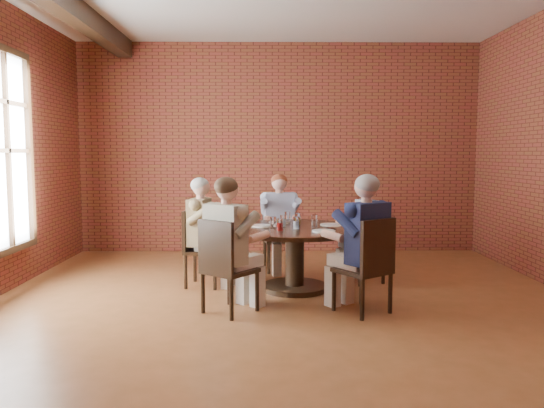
{
  "coord_description": "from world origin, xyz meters",
  "views": [
    {
      "loc": [
        -0.21,
        -5.21,
        1.62
      ],
      "look_at": [
        -0.14,
        1.0,
        1.02
      ],
      "focal_mm": 35.0,
      "sensor_mm": 36.0,
      "label": 1
    }
  ],
  "objects_px": {
    "chair_a": "(370,243)",
    "diner_e": "(363,244)",
    "diner_b": "(280,223)",
    "chair_c": "(198,245)",
    "diner_a": "(365,232)",
    "smartphone": "(331,228)",
    "diner_d": "(230,245)",
    "chair_e": "(369,263)",
    "chair_b": "(279,233)",
    "dining_table": "(295,246)",
    "chair_d": "(224,263)",
    "diner_c": "(204,232)"
  },
  "relations": [
    {
      "from": "chair_d",
      "to": "smartphone",
      "type": "bearing_deg",
      "value": -105.87
    },
    {
      "from": "diner_a",
      "to": "diner_d",
      "type": "bearing_deg",
      "value": -74.04
    },
    {
      "from": "diner_a",
      "to": "chair_b",
      "type": "distance_m",
      "value": 1.31
    },
    {
      "from": "dining_table",
      "to": "chair_d",
      "type": "height_order",
      "value": "chair_d"
    },
    {
      "from": "chair_a",
      "to": "chair_b",
      "type": "height_order",
      "value": "chair_b"
    },
    {
      "from": "chair_c",
      "to": "chair_d",
      "type": "xyz_separation_m",
      "value": [
        0.41,
        -1.17,
        0.01
      ]
    },
    {
      "from": "diner_a",
      "to": "chair_c",
      "type": "height_order",
      "value": "diner_a"
    },
    {
      "from": "chair_b",
      "to": "diner_e",
      "type": "bearing_deg",
      "value": -76.62
    },
    {
      "from": "diner_e",
      "to": "smartphone",
      "type": "height_order",
      "value": "diner_e"
    },
    {
      "from": "diner_d",
      "to": "diner_b",
      "type": "bearing_deg",
      "value": -67.6
    },
    {
      "from": "diner_a",
      "to": "diner_e",
      "type": "xyz_separation_m",
      "value": [
        -0.26,
        -1.26,
        0.07
      ]
    },
    {
      "from": "chair_b",
      "to": "diner_d",
      "type": "bearing_deg",
      "value": -113.67
    },
    {
      "from": "diner_d",
      "to": "chair_e",
      "type": "relative_size",
      "value": 1.41
    },
    {
      "from": "chair_d",
      "to": "diner_d",
      "type": "relative_size",
      "value": 0.7
    },
    {
      "from": "chair_a",
      "to": "dining_table",
      "type": "bearing_deg",
      "value": -90.0
    },
    {
      "from": "chair_e",
      "to": "smartphone",
      "type": "height_order",
      "value": "chair_e"
    },
    {
      "from": "dining_table",
      "to": "chair_d",
      "type": "relative_size",
      "value": 1.61
    },
    {
      "from": "diner_b",
      "to": "diner_c",
      "type": "relative_size",
      "value": 1.01
    },
    {
      "from": "chair_c",
      "to": "diner_d",
      "type": "bearing_deg",
      "value": -146.63
    },
    {
      "from": "chair_b",
      "to": "chair_a",
      "type": "bearing_deg",
      "value": -40.8
    },
    {
      "from": "diner_a",
      "to": "chair_b",
      "type": "height_order",
      "value": "diner_a"
    },
    {
      "from": "dining_table",
      "to": "diner_a",
      "type": "distance_m",
      "value": 0.98
    },
    {
      "from": "diner_c",
      "to": "dining_table",
      "type": "bearing_deg",
      "value": -90.0
    },
    {
      "from": "diner_a",
      "to": "smartphone",
      "type": "relative_size",
      "value": 8.27
    },
    {
      "from": "dining_table",
      "to": "chair_a",
      "type": "xyz_separation_m",
      "value": [
        0.97,
        0.39,
        -0.04
      ]
    },
    {
      "from": "diner_b",
      "to": "chair_c",
      "type": "distance_m",
      "value": 1.32
    },
    {
      "from": "chair_a",
      "to": "diner_e",
      "type": "distance_m",
      "value": 1.35
    },
    {
      "from": "chair_e",
      "to": "diner_b",
      "type": "bearing_deg",
      "value": -102.5
    },
    {
      "from": "diner_e",
      "to": "chair_b",
      "type": "bearing_deg",
      "value": -103.62
    },
    {
      "from": "chair_b",
      "to": "chair_c",
      "type": "bearing_deg",
      "value": -146.93
    },
    {
      "from": "diner_a",
      "to": "diner_b",
      "type": "height_order",
      "value": "diner_b"
    },
    {
      "from": "chair_b",
      "to": "chair_c",
      "type": "height_order",
      "value": "chair_b"
    },
    {
      "from": "diner_a",
      "to": "smartphone",
      "type": "height_order",
      "value": "diner_a"
    },
    {
      "from": "diner_b",
      "to": "chair_a",
      "type": "bearing_deg",
      "value": -37.93
    },
    {
      "from": "diner_d",
      "to": "chair_a",
      "type": "bearing_deg",
      "value": -104.17
    },
    {
      "from": "chair_c",
      "to": "diner_d",
      "type": "height_order",
      "value": "diner_d"
    },
    {
      "from": "diner_a",
      "to": "chair_e",
      "type": "xyz_separation_m",
      "value": [
        -0.21,
        -1.34,
        -0.11
      ]
    },
    {
      "from": "chair_b",
      "to": "chair_e",
      "type": "distance_m",
      "value": 2.26
    },
    {
      "from": "diner_b",
      "to": "diner_e",
      "type": "relative_size",
      "value": 0.95
    },
    {
      "from": "chair_c",
      "to": "diner_d",
      "type": "distance_m",
      "value": 1.21
    },
    {
      "from": "chair_a",
      "to": "diner_a",
      "type": "relative_size",
      "value": 0.71
    },
    {
      "from": "chair_e",
      "to": "smartphone",
      "type": "relative_size",
      "value": 6.37
    },
    {
      "from": "dining_table",
      "to": "diner_e",
      "type": "xyz_separation_m",
      "value": [
        0.64,
        -0.9,
        0.18
      ]
    },
    {
      "from": "smartphone",
      "to": "diner_d",
      "type": "bearing_deg",
      "value": -155.72
    },
    {
      "from": "chair_d",
      "to": "diner_b",
      "type": "bearing_deg",
      "value": -68.57
    },
    {
      "from": "diner_e",
      "to": "diner_c",
      "type": "bearing_deg",
      "value": -67.75
    },
    {
      "from": "diner_d",
      "to": "diner_e",
      "type": "bearing_deg",
      "value": -141.87
    },
    {
      "from": "chair_e",
      "to": "smartphone",
      "type": "bearing_deg",
      "value": -107.55
    },
    {
      "from": "diner_c",
      "to": "diner_a",
      "type": "bearing_deg",
      "value": -75.07
    },
    {
      "from": "chair_a",
      "to": "diner_b",
      "type": "xyz_separation_m",
      "value": [
        -1.12,
        0.64,
        0.17
      ]
    }
  ]
}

